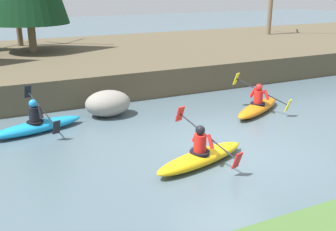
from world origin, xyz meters
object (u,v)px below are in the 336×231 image
(kayaker_lead, at_px, (258,106))
(kayaker_middle, at_px, (202,156))
(kayaker_trailing, at_px, (38,125))
(boulder_midstream, at_px, (108,103))

(kayaker_lead, relative_size, kayaker_middle, 0.96)
(kayaker_lead, bearing_deg, kayaker_trailing, 141.45)
(kayaker_trailing, relative_size, boulder_midstream, 1.87)
(kayaker_middle, distance_m, kayaker_trailing, 5.07)
(kayaker_trailing, bearing_deg, kayaker_lead, -24.71)
(kayaker_trailing, bearing_deg, boulder_midstream, -0.21)
(boulder_midstream, bearing_deg, kayaker_trailing, -165.88)
(kayaker_lead, distance_m, kayaker_trailing, 7.07)
(kayaker_middle, relative_size, boulder_midstream, 1.86)
(kayaker_lead, distance_m, boulder_midstream, 5.01)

